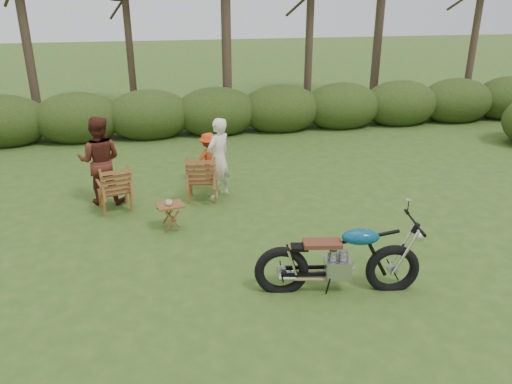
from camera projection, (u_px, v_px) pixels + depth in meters
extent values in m
plane|color=#304C19|center=(297.00, 296.00, 7.12)|extent=(80.00, 80.00, 0.00)
cylinder|color=#3C2D21|center=(21.00, 7.00, 14.83)|extent=(0.28, 0.28, 7.20)
cylinder|color=#3C2D21|center=(127.00, 19.00, 16.55)|extent=(0.24, 0.24, 6.30)
cylinder|color=#3C2D21|center=(310.00, 16.00, 16.63)|extent=(0.26, 0.26, 6.48)
cylinder|color=#3C2D21|center=(479.00, 11.00, 16.58)|extent=(0.24, 0.24, 6.84)
ellipsoid|color=#223312|center=(3.00, 122.00, 13.95)|extent=(2.52, 1.68, 1.51)
ellipsoid|color=#223312|center=(78.00, 119.00, 14.32)|extent=(2.52, 1.68, 1.51)
ellipsoid|color=#223312|center=(149.00, 115.00, 14.69)|extent=(2.52, 1.68, 1.51)
ellipsoid|color=#223312|center=(216.00, 112.00, 15.06)|extent=(2.52, 1.68, 1.51)
ellipsoid|color=#223312|center=(280.00, 109.00, 15.43)|extent=(2.52, 1.68, 1.51)
ellipsoid|color=#223312|center=(342.00, 107.00, 15.80)|extent=(2.52, 1.68, 1.51)
ellipsoid|color=#223312|center=(400.00, 104.00, 16.16)|extent=(2.52, 1.68, 1.51)
ellipsoid|color=#223312|center=(456.00, 101.00, 16.53)|extent=(2.52, 1.68, 1.51)
ellipsoid|color=#223312|center=(509.00, 99.00, 16.90)|extent=(2.52, 1.68, 1.51)
imported|color=beige|center=(169.00, 203.00, 8.88)|extent=(0.13, 0.13, 0.10)
imported|color=beige|center=(220.00, 196.00, 10.56)|extent=(0.73, 0.71, 1.69)
imported|color=#4F2016|center=(105.00, 202.00, 10.29)|extent=(0.96, 0.80, 1.79)
imported|color=#C13712|center=(210.00, 183.00, 11.28)|extent=(0.86, 0.68, 1.17)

